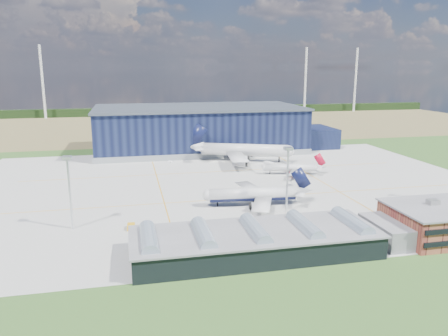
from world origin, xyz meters
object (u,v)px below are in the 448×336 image
(hangar, at_px, (203,130))
(light_mast_center, at_px, (288,169))
(gse_van_a, at_px, (245,197))
(airstair, at_px, (390,217))
(airliner_navy, at_px, (253,188))
(car_a, at_px, (418,221))
(airliner_widebody, at_px, (245,144))
(car_b, at_px, (426,220))
(gse_cart_b, at_px, (170,162))
(gse_van_b, at_px, (269,164))
(light_mast_west, at_px, (69,181))
(airliner_red, at_px, (291,164))
(gse_tug_a, at_px, (131,227))

(hangar, bearing_deg, light_mast_center, -86.70)
(gse_van_a, xyz_separation_m, airstair, (39.37, -33.18, 0.33))
(airliner_navy, bearing_deg, gse_van_a, -74.18)
(hangar, distance_m, car_a, 150.32)
(airliner_widebody, relative_size, car_b, 18.26)
(car_b, bearing_deg, gse_cart_b, 20.39)
(gse_van_b, relative_size, car_b, 1.63)
(light_mast_west, distance_m, airliner_navy, 62.66)
(airliner_widebody, distance_m, car_a, 107.75)
(hangar, bearing_deg, airliner_navy, -90.88)
(car_a, bearing_deg, airliner_widebody, 27.73)
(hangar, xyz_separation_m, gse_van_b, (24.00, -54.26, -10.42))
(airliner_navy, distance_m, gse_van_a, 8.30)
(hangar, bearing_deg, car_b, -71.20)
(hangar, distance_m, airliner_navy, 114.02)
(light_mast_west, distance_m, airliner_red, 105.70)
(light_mast_west, xyz_separation_m, car_a, (108.41, -18.00, -14.90))
(light_mast_center, distance_m, airliner_red, 57.20)
(airliner_red, bearing_deg, hangar, -54.54)
(airliner_widebody, distance_m, gse_van_a, 70.68)
(light_mast_west, relative_size, gse_van_a, 3.82)
(gse_cart_b, bearing_deg, airliner_red, -84.73)
(light_mast_west, xyz_separation_m, airstair, (99.31, -16.00, -13.79))
(airliner_widebody, xyz_separation_m, car_a, (30.34, -103.00, -9.02))
(light_mast_center, xyz_separation_m, airliner_widebody, (8.06, 85.00, -5.89))
(gse_tug_a, bearing_deg, gse_van_b, 49.66)
(gse_van_a, bearing_deg, car_a, -116.36)
(airliner_navy, xyz_separation_m, airstair, (38.24, -26.91, -4.99))
(gse_tug_a, height_order, gse_van_a, gse_van_a)
(hangar, xyz_separation_m, airliner_navy, (-1.74, -113.90, -4.99))
(airstair, bearing_deg, car_b, 4.07)
(gse_van_a, bearing_deg, car_b, -114.73)
(hangar, relative_size, gse_van_b, 27.82)
(car_a, bearing_deg, airstair, 88.91)
(airliner_red, bearing_deg, light_mast_center, 81.61)
(airstair, bearing_deg, light_mast_center, 164.81)
(airliner_red, xyz_separation_m, car_b, (20.00, -70.00, -4.45))
(light_mast_center, bearing_deg, airliner_red, 67.61)
(hangar, relative_size, light_mast_center, 6.30)
(hangar, distance_m, gse_tug_a, 137.17)
(hangar, bearing_deg, airliner_red, -68.54)
(car_a, height_order, car_b, same)
(gse_cart_b, distance_m, airstair, 120.92)
(gse_van_a, xyz_separation_m, car_a, (48.47, -35.18, -0.79))
(hangar, xyz_separation_m, gse_tug_a, (-45.07, -129.10, -10.82))
(airliner_widebody, xyz_separation_m, gse_van_b, (8.75, -14.45, -8.35))
(airliner_navy, bearing_deg, gse_van_b, -107.72)
(airliner_navy, bearing_deg, gse_cart_b, -68.51)
(car_b, bearing_deg, gse_van_b, 1.75)
(airliner_navy, distance_m, car_b, 58.39)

